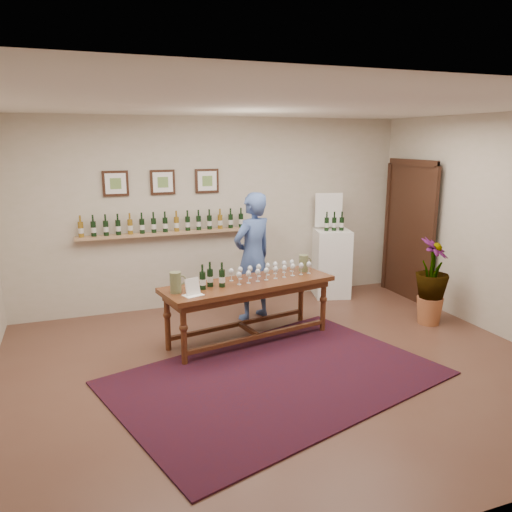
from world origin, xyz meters
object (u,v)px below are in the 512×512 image
object	(u,v)px
tasting_table	(249,291)
display_pedestal	(331,263)
potted_plant	(432,282)
person	(253,257)

from	to	relation	value
tasting_table	display_pedestal	xyz separation A→B (m)	(1.87, 1.31, -0.11)
tasting_table	display_pedestal	bearing A→B (deg)	24.06
display_pedestal	potted_plant	xyz separation A→B (m)	(0.65, -1.61, 0.06)
display_pedestal	person	bearing A→B (deg)	-160.14
tasting_table	display_pedestal	world-z (taller)	display_pedestal
tasting_table	person	world-z (taller)	person
potted_plant	person	bearing A→B (deg)	154.39
tasting_table	potted_plant	world-z (taller)	potted_plant
potted_plant	tasting_table	bearing A→B (deg)	173.24
display_pedestal	potted_plant	bearing A→B (deg)	-68.12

